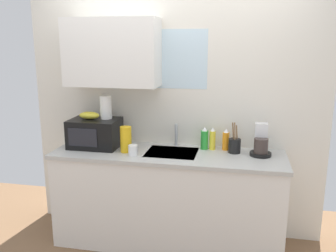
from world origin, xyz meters
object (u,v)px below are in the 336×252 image
dish_soap_bottle_green (204,139)px  dish_soap_bottle_orange (226,140)px  paper_towel_roll (106,107)px  cereal_canister (126,139)px  mug_white (133,150)px  banana_bunch (89,115)px  utensil_crock (235,145)px  microwave (95,133)px  coffee_maker (261,143)px  dish_soap_bottle_yellow (212,139)px

dish_soap_bottle_green → dish_soap_bottle_orange: 0.20m
dish_soap_bottle_orange → paper_towel_roll: bearing=-175.1°
cereal_canister → mug_white: (0.09, -0.09, -0.07)m
banana_bunch → utensil_crock: banana_bunch is taller
paper_towel_roll → cereal_canister: paper_towel_roll is taller
utensil_crock → dish_soap_bottle_orange: bearing=136.8°
banana_bunch → paper_towel_roll: (0.15, 0.05, 0.08)m
paper_towel_roll → mug_white: (0.33, -0.24, -0.33)m
microwave → dish_soap_bottle_green: (1.03, 0.14, -0.04)m
dish_soap_bottle_orange → mug_white: (-0.80, -0.34, -0.05)m
paper_towel_roll → cereal_canister: (0.24, -0.15, -0.26)m
microwave → dish_soap_bottle_green: 1.04m
dish_soap_bottle_green → utensil_crock: (0.28, -0.06, -0.03)m
dish_soap_bottle_orange → dish_soap_bottle_green: bearing=-176.0°
microwave → coffee_maker: bearing=2.2°
coffee_maker → utensil_crock: (-0.23, 0.01, -0.03)m
dish_soap_bottle_yellow → dish_soap_bottle_orange: 0.12m
banana_bunch → microwave: bearing=-1.8°
paper_towel_roll → dish_soap_bottle_green: (0.93, 0.08, -0.28)m
dish_soap_bottle_orange → cereal_canister: cereal_canister is taller
coffee_maker → mug_white: (-1.11, -0.25, -0.06)m
paper_towel_roll → coffee_maker: bearing=0.3°
utensil_crock → paper_towel_roll: bearing=-179.1°
paper_towel_roll → dish_soap_bottle_orange: paper_towel_roll is taller
coffee_maker → dish_soap_bottle_yellow: 0.44m
paper_towel_roll → utensil_crock: size_ratio=0.77×
dish_soap_bottle_green → mug_white: 0.68m
paper_towel_roll → utensil_crock: paper_towel_roll is taller
coffee_maker → dish_soap_bottle_orange: size_ratio=1.38×
dish_soap_bottle_green → banana_bunch: bearing=-173.0°
paper_towel_roll → utensil_crock: (1.21, 0.02, -0.31)m
microwave → mug_white: 0.48m
dish_soap_bottle_yellow → mug_white: dish_soap_bottle_yellow is taller
microwave → utensil_crock: utensil_crock is taller
paper_towel_roll → coffee_maker: 1.47m
microwave → dish_soap_bottle_yellow: 1.12m
paper_towel_roll → dish_soap_bottle_yellow: bearing=4.6°
dish_soap_bottle_orange → coffee_maker: bearing=-15.9°
banana_bunch → cereal_canister: (0.39, -0.10, -0.19)m
banana_bunch → paper_towel_roll: bearing=18.4°
paper_towel_roll → cereal_canister: size_ratio=0.93×
dish_soap_bottle_yellow → microwave: bearing=-173.1°
microwave → cereal_canister: bearing=-16.1°
banana_bunch → cereal_canister: bearing=-14.4°
cereal_canister → utensil_crock: bearing=9.9°
mug_white → utensil_crock: bearing=16.4°
microwave → coffee_maker: (1.54, 0.06, -0.03)m
banana_bunch → mug_white: bearing=-21.5°
dish_soap_bottle_green → dish_soap_bottle_orange: (0.20, 0.01, -0.00)m
microwave → utensil_crock: (1.31, 0.07, -0.06)m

